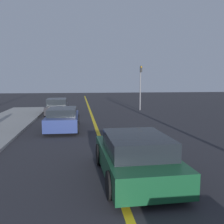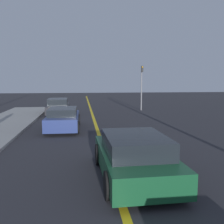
{
  "view_description": "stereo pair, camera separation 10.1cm",
  "coord_description": "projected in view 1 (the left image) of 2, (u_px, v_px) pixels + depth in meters",
  "views": [
    {
      "loc": [
        -0.98,
        2.74,
        2.83
      ],
      "look_at": [
        0.54,
        14.29,
        1.34
      ],
      "focal_mm": 40.0,
      "sensor_mm": 36.0,
      "label": 1
    },
    {
      "loc": [
        -0.88,
        2.72,
        2.83
      ],
      "look_at": [
        0.54,
        14.29,
        1.34
      ],
      "focal_mm": 40.0,
      "sensor_mm": 36.0,
      "label": 2
    }
  ],
  "objects": [
    {
      "name": "road_center_line",
      "position": [
        96.0,
        126.0,
        15.49
      ],
      "size": [
        0.2,
        60.0,
        0.01
      ],
      "color": "gold",
      "rests_on": "ground_plane"
    },
    {
      "name": "car_ahead_center",
      "position": [
        135.0,
        157.0,
        7.2
      ],
      "size": [
        2.09,
        4.12,
        1.3
      ],
      "rotation": [
        0.0,
        0.0,
        0.03
      ],
      "color": "#144728",
      "rests_on": "ground_plane"
    },
    {
      "name": "traffic_light",
      "position": [
        141.0,
        83.0,
        23.41
      ],
      "size": [
        0.18,
        0.4,
        4.15
      ],
      "color": "slate",
      "rests_on": "ground_plane"
    },
    {
      "name": "car_parked_left_lot",
      "position": [
        57.0,
        107.0,
        20.79
      ],
      "size": [
        2.0,
        4.4,
        1.33
      ],
      "rotation": [
        0.0,
        0.0,
        0.04
      ],
      "color": "black",
      "rests_on": "ground_plane"
    },
    {
      "name": "car_far_distant",
      "position": [
        63.0,
        119.0,
        14.38
      ],
      "size": [
        1.9,
        4.24,
        1.27
      ],
      "rotation": [
        0.0,
        0.0,
        -0.01
      ],
      "color": "navy",
      "rests_on": "ground_plane"
    }
  ]
}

